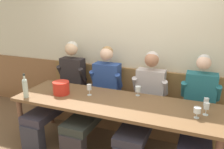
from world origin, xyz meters
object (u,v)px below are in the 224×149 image
ice_bucket (61,88)px  wine_bottle_clear_water (25,87)px  person_left_seat (62,88)px  wine_glass_left_end (89,88)px  wine_glass_mid_right (138,89)px  wine_glass_center_rear (206,107)px  person_center_left_seat (198,112)px  water_tumbler_left (206,102)px  person_right_seat (144,104)px  wine_glass_mid_left (197,110)px  dining_table (113,106)px  wall_bench (129,111)px  person_center_right_seat (98,95)px

ice_bucket → wine_bottle_clear_water: (-0.37, -0.28, 0.06)m
person_left_seat → wine_bottle_clear_water: (-0.13, -0.65, 0.22)m
ice_bucket → wine_glass_left_end: bearing=15.4°
wine_glass_mid_right → wine_glass_center_rear: 0.91m
person_center_left_seat → water_tumbler_left: person_center_left_seat is taller
person_center_left_seat → wine_bottle_clear_water: 2.28m
person_right_seat → person_center_left_seat: person_center_left_seat is taller
wine_glass_left_end → wine_glass_center_rear: bearing=-1.7°
wine_glass_mid_right → wine_glass_mid_left: wine_glass_mid_right is taller
wine_glass_mid_right → water_tumbler_left: wine_glass_mid_right is taller
person_center_left_seat → water_tumbler_left: 0.18m
wine_glass_mid_left → wine_glass_mid_right: bearing=153.3°
person_left_seat → person_right_seat: size_ratio=1.06×
wine_glass_mid_left → person_center_left_seat: bearing=87.7°
dining_table → person_left_seat: 1.07m
wine_bottle_clear_water → wine_glass_center_rear: (2.24, 0.35, -0.04)m
wine_bottle_clear_water → wine_glass_mid_right: 1.51m
wall_bench → wine_glass_left_end: (-0.39, -0.62, 0.55)m
wine_bottle_clear_water → water_tumbler_left: wine_bottle_clear_water is taller
wall_bench → wine_glass_center_rear: size_ratio=20.15×
wine_glass_left_end → wine_glass_mid_left: 1.41m
person_center_left_seat → wine_bottle_clear_water: bearing=-163.6°
dining_table → person_center_right_seat: bearing=138.3°
ice_bucket → person_center_right_seat: bearing=43.0°
dining_table → person_left_seat: person_left_seat is taller
person_center_left_seat → water_tumbler_left: size_ratio=13.44×
water_tumbler_left → dining_table: bearing=-164.3°
ice_bucket → wine_glass_mid_right: 1.06m
wall_bench → water_tumbler_left: 1.27m
person_center_right_seat → wine_glass_mid_left: bearing=-16.6°
wine_glass_center_rear → water_tumbler_left: size_ratio=1.52×
ice_bucket → water_tumbler_left: bearing=10.2°
ice_bucket → wine_glass_mid_left: ice_bucket is taller
wall_bench → wine_glass_mid_right: bearing=-58.3°
person_left_seat → wine_bottle_clear_water: 0.70m
wall_bench → person_center_left_seat: bearing=-19.5°
wine_glass_mid_right → wine_bottle_clear_water: bearing=-155.6°
person_center_right_seat → person_right_seat: bearing=-1.4°
dining_table → water_tumbler_left: (1.11, 0.31, 0.12)m
wall_bench → wine_bottle_clear_water: wine_bottle_clear_water is taller
person_center_right_seat → wine_glass_mid_left: 1.47m
wine_glass_mid_left → person_right_seat: bearing=149.7°
ice_bucket → wine_glass_left_end: (0.38, 0.11, 0.02)m
person_center_left_seat → wine_bottle_clear_water: size_ratio=3.93×
wall_bench → dining_table: (0.00, -0.70, 0.38)m
dining_table → person_right_seat: bearing=44.2°
person_left_seat → wine_glass_left_end: size_ratio=8.83×
wine_bottle_clear_water → wine_glass_mid_right: (1.37, 0.62, -0.05)m
person_right_seat → ice_bucket: size_ratio=5.64×
wall_bench → wine_bottle_clear_water: 1.63m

